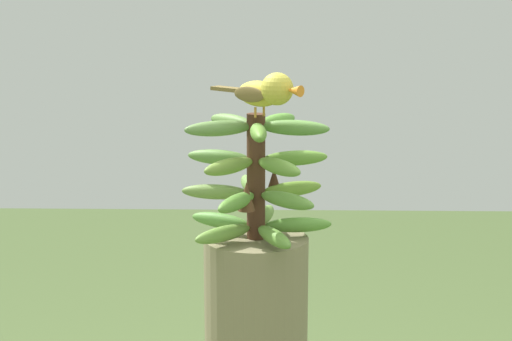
# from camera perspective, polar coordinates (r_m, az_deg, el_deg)

# --- Properties ---
(banana_bunch) EXTENTS (0.33, 0.32, 0.27)m
(banana_bunch) POSITION_cam_1_polar(r_m,az_deg,el_deg) (1.75, 0.01, -0.46)
(banana_bunch) COLOR #4C2D1E
(banana_bunch) RESTS_ON banana_tree
(perched_bird) EXTENTS (0.19, 0.18, 0.09)m
(perched_bird) POSITION_cam_1_polar(r_m,az_deg,el_deg) (1.66, 0.76, 5.42)
(perched_bird) COLOR #C68933
(perched_bird) RESTS_ON banana_bunch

